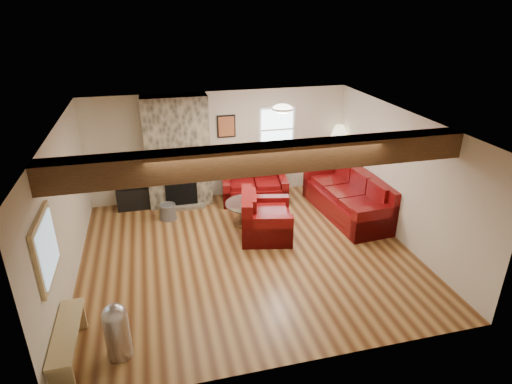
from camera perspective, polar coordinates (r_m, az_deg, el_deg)
room at (r=7.47m, az=-1.19°, el=-0.02°), size 8.00×8.00×8.00m
oak_beam at (r=5.95m, az=1.46°, el=4.54°), size 6.00×0.36×0.38m
chimney_breast at (r=9.66m, az=-10.39°, el=5.07°), size 1.40×0.67×2.50m
back_window at (r=10.17m, az=2.78°, el=8.35°), size 0.90×0.08×1.10m
hatch_window at (r=6.06m, az=-26.21°, el=-6.73°), size 0.08×1.00×0.90m
ceiling_dome at (r=8.14m, az=3.56°, el=10.83°), size 0.40×0.40×0.18m
artwork_back at (r=9.86m, az=-3.97°, el=8.72°), size 0.42×0.06×0.52m
artwork_right at (r=8.65m, az=17.86°, el=5.76°), size 0.06×0.55×0.42m
sofa_three at (r=9.48m, az=12.14°, el=-0.34°), size 1.20×2.50×0.94m
loveseat at (r=9.95m, az=-0.19°, el=0.96°), size 1.60×1.06×0.79m
armchair_red at (r=8.44m, az=1.38°, el=-3.11°), size 1.18×1.29×0.89m
coffee_table at (r=8.99m, az=-1.06°, el=-2.81°), size 0.95×0.95×0.50m
tv_cabinet at (r=10.04m, az=-15.20°, el=-0.61°), size 1.00×0.40×0.50m
television at (r=9.85m, az=-15.50°, el=1.98°), size 0.83×0.11×0.48m
floor_lamp at (r=10.42m, az=11.02°, el=7.45°), size 0.42×0.42×1.64m
pine_bench at (r=6.35m, az=-23.67°, el=-18.17°), size 0.30×1.28×0.48m
pedal_bin at (r=6.08m, az=-18.06°, el=-17.17°), size 0.36×0.36×0.81m
coal_bucket at (r=9.39m, az=-11.67°, el=-2.55°), size 0.37×0.37×0.34m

